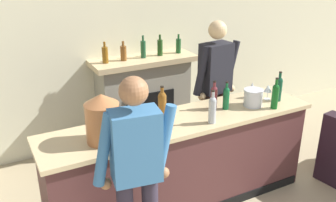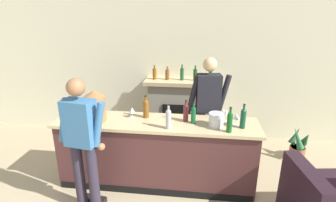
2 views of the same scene
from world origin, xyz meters
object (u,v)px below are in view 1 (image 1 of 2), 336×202
object	(u,v)px
person_bartender	(215,90)
wine_bottle_cabernet_heavy	(279,88)
wine_glass_near_bucket	(252,87)
copper_dispenser	(102,118)
ice_bucket_steel	(253,98)
potted_plant_corner	(281,109)
wine_glass_front_left	(145,112)
wine_bottle_port_short	(214,96)
person_customer	(137,175)
wine_bottle_rose_blush	(162,103)
wine_bottle_chardonnay_pale	(226,97)
wine_bottle_riesling_slim	(275,95)
wine_bottle_merlot_tall	(212,109)
fireplace_stone	(144,99)
wine_glass_by_dispenser	(268,89)

from	to	relation	value
person_bartender	wine_bottle_cabernet_heavy	size ratio (longest dim) A/B	5.49
wine_glass_near_bucket	copper_dispenser	bearing A→B (deg)	-173.38
copper_dispenser	ice_bucket_steel	xyz separation A→B (m)	(1.66, 0.02, -0.13)
potted_plant_corner	wine_glass_front_left	distance (m)	2.97
wine_bottle_port_short	wine_glass_front_left	world-z (taller)	wine_bottle_port_short
potted_plant_corner	wine_glass_near_bucket	size ratio (longest dim) A/B	3.42
person_customer	person_bartender	bearing A→B (deg)	37.61
potted_plant_corner	copper_dispenser	world-z (taller)	copper_dispenser
wine_bottle_rose_blush	person_bartender	bearing A→B (deg)	22.90
person_customer	ice_bucket_steel	world-z (taller)	person_customer
wine_bottle_rose_blush	wine_glass_near_bucket	distance (m)	1.13
person_bartender	wine_bottle_cabernet_heavy	bearing A→B (deg)	-52.57
person_bartender	wine_bottle_chardonnay_pale	world-z (taller)	person_bartender
potted_plant_corner	person_customer	size ratio (longest dim) A/B	0.35
copper_dispenser	wine_bottle_riesling_slim	size ratio (longest dim) A/B	1.31
wine_bottle_port_short	wine_bottle_rose_blush	bearing A→B (deg)	174.40
wine_bottle_cabernet_heavy	ice_bucket_steel	bearing A→B (deg)	178.05
wine_bottle_cabernet_heavy	wine_bottle_merlot_tall	world-z (taller)	same
fireplace_stone	wine_bottle_riesling_slim	size ratio (longest dim) A/B	4.53
wine_bottle_chardonnay_pale	wine_bottle_cabernet_heavy	bearing A→B (deg)	-6.80
wine_bottle_chardonnay_pale	wine_bottle_port_short	size ratio (longest dim) A/B	0.98
wine_glass_by_dispenser	wine_glass_front_left	bearing A→B (deg)	176.34
person_bartender	wine_bottle_rose_blush	distance (m)	0.97
wine_bottle_chardonnay_pale	wine_bottle_port_short	bearing A→B (deg)	148.56
person_customer	wine_bottle_cabernet_heavy	distance (m)	2.04
ice_bucket_steel	wine_bottle_cabernet_heavy	size ratio (longest dim) A/B	0.62
potted_plant_corner	person_customer	bearing A→B (deg)	-152.11
fireplace_stone	person_bartender	distance (m)	1.17
wine_bottle_riesling_slim	potted_plant_corner	bearing A→B (deg)	41.71
wine_bottle_rose_blush	wine_bottle_chardonnay_pale	bearing A→B (deg)	-10.14
fireplace_stone	potted_plant_corner	size ratio (longest dim) A/B	2.47
person_bartender	wine_bottle_rose_blush	world-z (taller)	person_bartender
potted_plant_corner	wine_bottle_merlot_tall	distance (m)	2.61
fireplace_stone	wine_bottle_riesling_slim	world-z (taller)	fireplace_stone
ice_bucket_steel	wine_bottle_rose_blush	size ratio (longest dim) A/B	0.63
potted_plant_corner	copper_dispenser	bearing A→B (deg)	-161.41
ice_bucket_steel	wine_bottle_riesling_slim	distance (m)	0.23
person_customer	wine_bottle_port_short	bearing A→B (deg)	31.44
wine_bottle_riesling_slim	wine_glass_near_bucket	xyz separation A→B (m)	(-0.01, 0.35, -0.02)
copper_dispenser	wine_bottle_rose_blush	size ratio (longest dim) A/B	1.33
ice_bucket_steel	wine_bottle_merlot_tall	size ratio (longest dim) A/B	0.62
potted_plant_corner	wine_bottle_merlot_tall	size ratio (longest dim) A/B	1.85
person_customer	wine_bottle_rose_blush	distance (m)	1.01
wine_bottle_chardonnay_pale	wine_glass_by_dispenser	distance (m)	0.57
person_bartender	copper_dispenser	xyz separation A→B (m)	(-1.56, -0.58, 0.21)
potted_plant_corner	wine_glass_by_dispenser	distance (m)	1.81
wine_bottle_chardonnay_pale	wine_bottle_rose_blush	bearing A→B (deg)	169.86
potted_plant_corner	wine_glass_front_left	xyz separation A→B (m)	(-2.70, -0.89, 0.86)
potted_plant_corner	copper_dispenser	size ratio (longest dim) A/B	1.40
potted_plant_corner	wine_bottle_rose_blush	distance (m)	2.79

